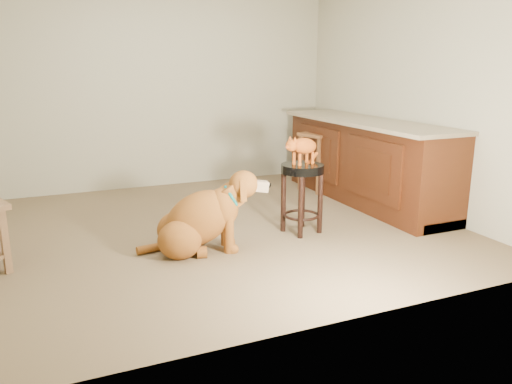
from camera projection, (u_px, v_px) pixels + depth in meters
name	position (u px, v px, depth m)	size (l,w,h in m)	color
floor	(212.00, 229.00, 4.78)	(4.50, 4.00, 0.01)	brown
room_shell	(208.00, 48.00, 4.37)	(4.54, 4.04, 2.62)	#ACA78B
cabinet_run	(365.00, 164.00, 5.68)	(0.70, 2.56, 0.94)	#421D0B
padded_stool	(302.00, 184.00, 4.60)	(0.41, 0.41, 0.65)	black
wood_stool	(319.00, 161.00, 6.19)	(0.48, 0.48, 0.72)	brown
golden_retriever	(201.00, 220.00, 4.17)	(1.12, 0.62, 0.73)	brown
tabby_kitten	(302.00, 147.00, 4.51)	(0.44, 0.26, 0.30)	#A54410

